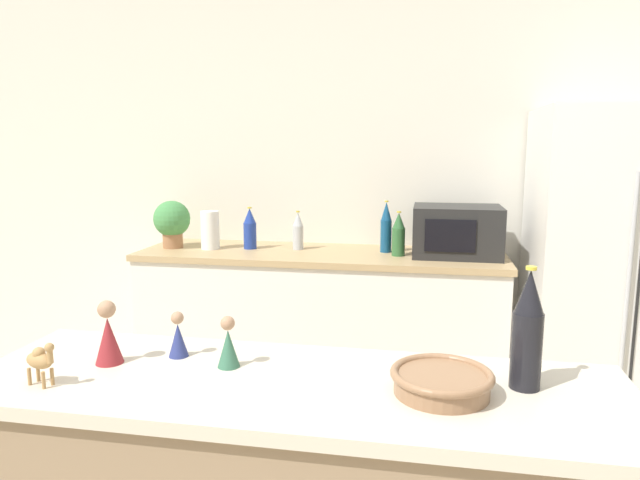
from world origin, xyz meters
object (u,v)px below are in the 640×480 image
microwave (457,231)px  back_bottle_0 (386,228)px  potted_plant (172,221)px  wise_man_figurine_crimson (108,336)px  fruit_bowl (442,381)px  back_bottle_3 (298,231)px  refrigerator (614,276)px  back_bottle_1 (398,235)px  wise_man_figurine_purple (228,345)px  wise_man_figurine_blue (178,337)px  back_bottle_2 (250,229)px  wine_bottle (527,331)px  camel_figurine (40,360)px  paper_towel_roll (210,230)px

microwave → back_bottle_0: (-0.40, 0.04, 0.00)m
potted_plant → wise_man_figurine_crimson: 1.97m
microwave → fruit_bowl: microwave is taller
back_bottle_3 → refrigerator: bearing=-4.0°
refrigerator → potted_plant: size_ratio=6.05×
potted_plant → back_bottle_1: 1.36m
refrigerator → wise_man_figurine_crimson: size_ratio=10.02×
refrigerator → wise_man_figurine_purple: refrigerator is taller
wise_man_figurine_crimson → wise_man_figurine_blue: bearing=26.3°
microwave → back_bottle_2: microwave is taller
back_bottle_2 → wise_man_figurine_crimson: bearing=-83.7°
wise_man_figurine_crimson → refrigerator: bearing=45.3°
wise_man_figurine_blue → back_bottle_1: bearing=73.9°
back_bottle_3 → wise_man_figurine_crimson: back_bottle_3 is taller
wine_bottle → wise_man_figurine_crimson: bearing=-177.8°
back_bottle_2 → refrigerator: bearing=-2.6°
refrigerator → camel_figurine: 2.73m
refrigerator → back_bottle_2: size_ratio=6.89×
microwave → back_bottle_1: (-0.32, -0.06, -0.02)m
microwave → back_bottle_1: microwave is taller
camel_figurine → wise_man_figurine_crimson: wise_man_figurine_crimson is taller
fruit_bowl → wise_man_figurine_blue: bearing=171.0°
fruit_bowl → wise_man_figurine_crimson: (-0.87, 0.03, 0.04)m
back_bottle_0 → back_bottle_3: bearing=-178.9°
potted_plant → wise_man_figurine_blue: (0.84, -1.77, -0.07)m
back_bottle_0 → wise_man_figurine_blue: bearing=-103.1°
back_bottle_1 → wise_man_figurine_purple: 1.85m
back_bottle_3 → wise_man_figurine_crimson: size_ratio=1.34×
microwave → wise_man_figurine_blue: size_ratio=3.77×
back_bottle_2 → back_bottle_3: (0.29, 0.03, -0.01)m
potted_plant → fruit_bowl: potted_plant is taller
back_bottle_0 → back_bottle_3: 0.52m
camel_figurine → wise_man_figurine_purple: bearing=25.9°
camel_figurine → microwave: bearing=62.5°
back_bottle_3 → wise_man_figurine_crimson: bearing=-92.3°
paper_towel_roll → fruit_bowl: bearing=-55.2°
back_bottle_0 → fruit_bowl: 2.00m
paper_towel_roll → camel_figurine: (0.36, -2.02, -0.01)m
microwave → wine_bottle: 1.87m
back_bottle_3 → wise_man_figurine_purple: 1.92m
wise_man_figurine_blue → back_bottle_0: bearing=76.9°
wine_bottle → fruit_bowl: bearing=-159.8°
paper_towel_roll → wine_bottle: wine_bottle is taller
wise_man_figurine_purple → back_bottle_3: bearing=97.4°
fruit_bowl → back_bottle_2: bearing=119.2°
back_bottle_2 → wise_man_figurine_purple: 1.95m
camel_figurine → wise_man_figurine_blue: wise_man_figurine_blue is taller
back_bottle_2 → wise_man_figurine_purple: (0.53, -1.87, -0.02)m
wine_bottle → fruit_bowl: wine_bottle is taller
back_bottle_2 → fruit_bowl: size_ratio=1.04×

